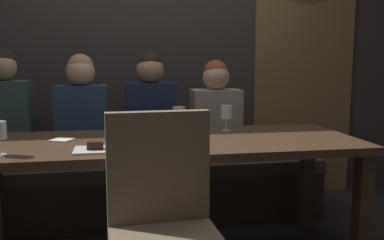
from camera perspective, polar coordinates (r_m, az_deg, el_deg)
The scene contains 16 objects.
back_wall_tiled at distance 3.65m, azimuth -5.85°, elevation 12.82°, with size 6.00×0.12×3.00m, color #383330.
arched_door at distance 3.92m, azimuth 14.69°, elevation 10.30°, with size 0.90×0.05×2.55m.
dining_table at distance 2.49m, azimuth -3.35°, elevation -4.61°, with size 2.20×0.84×0.74m.
banquette_bench at distance 3.27m, azimuth -4.80°, elevation -9.18°, with size 2.50×0.44×0.45m.
chair_near_side at distance 1.81m, azimuth -3.86°, elevation -12.59°, with size 0.46×0.46×0.98m.
diner_redhead at distance 3.22m, azimuth -23.58°, elevation 1.01°, with size 0.36×0.24×0.82m.
diner_bearded at distance 3.14m, azimuth -14.35°, elevation 0.93°, with size 0.36×0.24×0.78m.
diner_far_end at distance 3.17m, azimuth -5.49°, elevation 1.32°, with size 0.36×0.24×0.79m.
diner_near_end at distance 3.25m, azimuth 3.15°, elevation 1.03°, with size 0.36×0.24×0.74m.
wine_glass_end_left at distance 2.22m, azimuth -3.28°, elevation -0.89°, with size 0.08×0.08×0.16m.
wine_glass_near_left at distance 2.76m, azimuth 4.56°, elevation 0.90°, with size 0.08×0.08×0.16m.
wine_glass_center_back at distance 2.40m, azimuth -9.25°, elevation -0.18°, with size 0.08×0.08×0.16m.
wine_glass_end_right at distance 2.69m, azimuth -1.76°, elevation 0.71°, with size 0.08×0.08×0.16m.
dessert_plate at distance 2.22m, azimuth -12.84°, elevation -3.64°, with size 0.19×0.19×0.05m.
fork_on_table at distance 2.24m, azimuth -9.32°, elevation -3.74°, with size 0.02×0.17×0.01m, color silver.
folded_napkin at distance 2.54m, azimuth -16.84°, elevation -2.55°, with size 0.11×0.10×0.01m, color silver.
Camera 1 is at (-0.29, -2.41, 1.20)m, focal length 40.34 mm.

